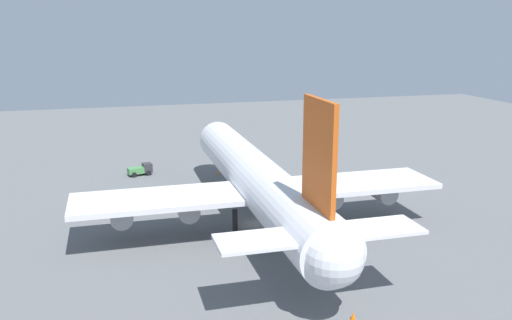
{
  "coord_description": "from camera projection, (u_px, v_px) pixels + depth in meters",
  "views": [
    {
      "loc": [
        -69.34,
        18.97,
        27.43
      ],
      "look_at": [
        0.0,
        0.0,
        9.35
      ],
      "focal_mm": 37.77,
      "sensor_mm": 36.0,
      "label": 1
    }
  ],
  "objects": [
    {
      "name": "ground_plane",
      "position": [
        256.0,
        224.0,
        76.4
      ],
      "size": [
        241.52,
        241.52,
        0.0
      ],
      "primitive_type": "plane",
      "color": "slate"
    },
    {
      "name": "cargo_loader",
      "position": [
        141.0,
        169.0,
        100.94
      ],
      "size": [
        3.03,
        4.73,
        2.14
      ],
      "color": "#333338",
      "rests_on": "ground_plane"
    },
    {
      "name": "safety_cone_tail",
      "position": [
        353.0,
        316.0,
        51.46
      ],
      "size": [
        0.54,
        0.54,
        0.77
      ],
      "primitive_type": "cone",
      "color": "orange",
      "rests_on": "ground_plane"
    },
    {
      "name": "cargo_airplane",
      "position": [
        256.0,
        179.0,
        74.75
      ],
      "size": [
        60.38,
        49.65,
        20.77
      ],
      "color": "silver",
      "rests_on": "ground_plane"
    },
    {
      "name": "safety_cone_nose",
      "position": [
        218.0,
        172.0,
        101.72
      ],
      "size": [
        0.49,
        0.49,
        0.71
      ],
      "primitive_type": "cone",
      "color": "orange",
      "rests_on": "ground_plane"
    }
  ]
}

